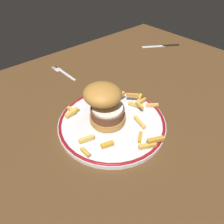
{
  "coord_description": "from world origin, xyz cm",
  "views": [
    {
      "loc": [
        -32.42,
        -30.58,
        40.67
      ],
      "look_at": [
        -4.89,
        0.68,
        4.6
      ],
      "focal_mm": 33.22,
      "sensor_mm": 36.0,
      "label": 1
    }
  ],
  "objects_px": {
    "burger": "(105,103)",
    "fork": "(63,73)",
    "dinner_plate": "(112,122)",
    "knife": "(164,45)"
  },
  "relations": [
    {
      "from": "fork",
      "to": "knife",
      "type": "xyz_separation_m",
      "value": [
        0.49,
        -0.1,
        0.0
      ]
    },
    {
      "from": "dinner_plate",
      "to": "knife",
      "type": "bearing_deg",
      "value": 23.86
    },
    {
      "from": "burger",
      "to": "dinner_plate",
      "type": "bearing_deg",
      "value": -49.67
    },
    {
      "from": "knife",
      "to": "dinner_plate",
      "type": "bearing_deg",
      "value": -156.14
    },
    {
      "from": "burger",
      "to": "knife",
      "type": "bearing_deg",
      "value": 22.13
    },
    {
      "from": "dinner_plate",
      "to": "fork",
      "type": "xyz_separation_m",
      "value": [
        0.04,
        0.34,
        -0.01
      ]
    },
    {
      "from": "burger",
      "to": "fork",
      "type": "distance_m",
      "value": 0.34
    },
    {
      "from": "dinner_plate",
      "to": "burger",
      "type": "bearing_deg",
      "value": 130.33
    },
    {
      "from": "fork",
      "to": "knife",
      "type": "height_order",
      "value": "knife"
    },
    {
      "from": "dinner_plate",
      "to": "knife",
      "type": "relative_size",
      "value": 1.87
    }
  ]
}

